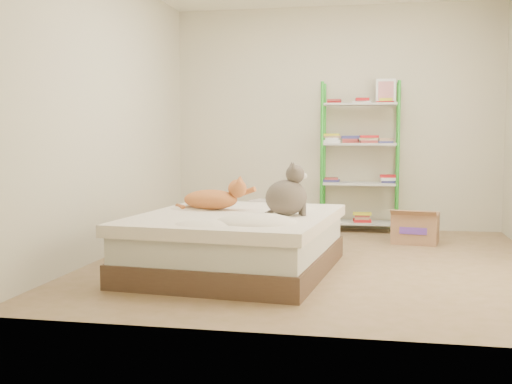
% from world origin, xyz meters
% --- Properties ---
extents(room, '(3.81, 4.21, 2.61)m').
position_xyz_m(room, '(0.00, 0.00, 1.30)').
color(room, '#9D7B62').
rests_on(room, ground).
extents(bed, '(1.64, 1.97, 0.47)m').
position_xyz_m(bed, '(-0.60, -0.53, 0.24)').
color(bed, '#4D3827').
rests_on(bed, ground).
extents(orange_cat, '(0.57, 0.34, 0.22)m').
position_xyz_m(orange_cat, '(-0.87, -0.31, 0.58)').
color(orange_cat, '#C86D37').
rests_on(orange_cat, bed).
extents(grey_cat, '(0.43, 0.39, 0.41)m').
position_xyz_m(grey_cat, '(-0.19, -0.56, 0.67)').
color(grey_cat, '#62564D').
rests_on(grey_cat, bed).
extents(shelf_unit, '(0.88, 0.36, 1.74)m').
position_xyz_m(shelf_unit, '(0.31, 1.88, 0.90)').
color(shelf_unit, green).
rests_on(shelf_unit, ground).
extents(cardboard_box, '(0.50, 0.50, 0.36)m').
position_xyz_m(cardboard_box, '(0.89, 1.15, 0.16)').
color(cardboard_box, brown).
rests_on(cardboard_box, ground).
extents(white_bin, '(0.37, 0.35, 0.36)m').
position_xyz_m(white_bin, '(-0.75, 1.67, 0.18)').
color(white_bin, white).
rests_on(white_bin, ground).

